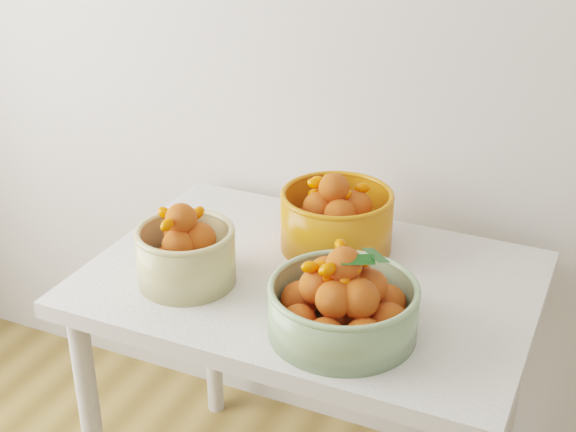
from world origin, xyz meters
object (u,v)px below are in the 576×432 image
at_px(table, 310,311).
at_px(bowl_orange, 337,218).
at_px(bowl_green, 344,304).
at_px(bowl_cream, 186,253).

height_order(table, bowl_orange, bowl_orange).
distance_m(table, bowl_green, 0.28).
relative_size(bowl_cream, bowl_orange, 0.67).
bearing_deg(bowl_orange, bowl_cream, -130.50).
bearing_deg(bowl_cream, bowl_orange, 49.50).
bearing_deg(bowl_green, bowl_cream, 173.53).
distance_m(table, bowl_orange, 0.23).
xyz_separation_m(table, bowl_orange, (0.00, 0.15, 0.17)).
relative_size(table, bowl_green, 2.99).
height_order(table, bowl_green, bowl_green).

